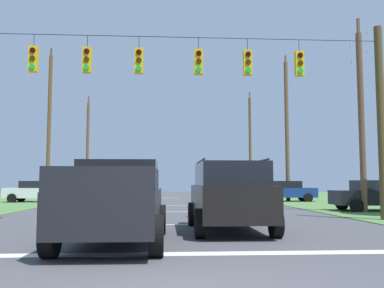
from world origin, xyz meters
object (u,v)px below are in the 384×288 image
object	(u,v)px
distant_car_crossing_white	(37,191)
distant_car_far_parked	(377,195)
overhead_signal_span	(167,104)
utility_pole_distant_left	(88,147)
suv_black	(229,195)
utility_pole_far_right	(287,127)
utility_pole_near_left	(250,145)
utility_pole_mid_right	(361,115)
utility_pole_distant_right	(49,123)
distant_car_oncoming	(286,191)
pickup_truck	(117,202)

from	to	relation	value
distant_car_crossing_white	distant_car_far_parked	world-z (taller)	same
overhead_signal_span	utility_pole_distant_left	world-z (taller)	utility_pole_distant_left
distant_car_far_parked	suv_black	bearing A→B (deg)	-136.27
suv_black	distant_car_crossing_white	bearing A→B (deg)	120.13
utility_pole_far_right	utility_pole_near_left	xyz separation A→B (m)	(-0.41, 12.35, -0.30)
suv_black	utility_pole_mid_right	xyz separation A→B (m)	(7.51, 7.33, 3.57)
utility_pole_distant_left	utility_pole_distant_right	bearing A→B (deg)	-90.98
overhead_signal_span	suv_black	distance (m)	4.88
utility_pole_far_right	utility_pole_distant_right	bearing A→B (deg)	-176.11
utility_pole_far_right	utility_pole_distant_right	xyz separation A→B (m)	(-17.61, -1.20, -0.02)
distant_car_far_parked	utility_pole_far_right	distance (m)	12.55
utility_pole_mid_right	utility_pole_far_right	bearing A→B (deg)	90.38
distant_car_far_parked	overhead_signal_span	bearing A→B (deg)	-154.15
utility_pole_mid_right	utility_pole_far_right	size ratio (longest dim) A/B	0.83
utility_pole_near_left	utility_pole_distant_right	xyz separation A→B (m)	(-17.20, -13.55, 0.28)
utility_pole_far_right	distant_car_crossing_white	bearing A→B (deg)	-177.54
suv_black	distant_car_oncoming	distance (m)	20.19
suv_black	distant_car_far_parked	xyz separation A→B (m)	(8.58, 8.21, -0.27)
distant_car_far_parked	utility_pole_far_right	size ratio (longest dim) A/B	0.38
pickup_truck	suv_black	xyz separation A→B (m)	(3.01, 2.30, 0.09)
pickup_truck	utility_pole_distant_left	world-z (taller)	utility_pole_distant_left
suv_black	distant_car_crossing_white	size ratio (longest dim) A/B	1.11
pickup_truck	distant_car_far_parked	bearing A→B (deg)	42.20
distant_car_far_parked	utility_pole_mid_right	size ratio (longest dim) A/B	0.46
utility_pole_far_right	utility_pole_distant_left	size ratio (longest dim) A/B	1.08
suv_black	distant_car_oncoming	world-z (taller)	suv_black
suv_black	utility_pole_mid_right	bearing A→B (deg)	44.30
overhead_signal_span	pickup_truck	xyz separation A→B (m)	(-1.21, -5.48, -3.34)
suv_black	utility_pole_near_left	world-z (taller)	utility_pole_near_left
distant_car_oncoming	utility_pole_distant_right	size ratio (longest dim) A/B	0.40
suv_black	distant_car_oncoming	size ratio (longest dim) A/B	1.09
distant_car_oncoming	utility_pole_distant_right	world-z (taller)	utility_pole_distant_right
distant_car_crossing_white	utility_pole_far_right	world-z (taller)	utility_pole_far_right
utility_pole_near_left	suv_black	bearing A→B (deg)	-102.35
distant_car_crossing_white	utility_pole_mid_right	bearing A→B (deg)	-32.09
overhead_signal_span	utility_pole_near_left	bearing A→B (deg)	73.01
utility_pole_distant_right	utility_pole_distant_left	xyz separation A→B (m)	(0.24, 14.04, -0.60)
pickup_truck	utility_pole_distant_left	bearing A→B (deg)	101.24
distant_car_far_parked	utility_pole_distant_right	world-z (taller)	utility_pole_distant_right
suv_black	utility_pole_distant_left	size ratio (longest dim) A/B	0.46
distant_car_crossing_white	utility_pole_near_left	size ratio (longest dim) A/B	0.39
distant_car_far_parked	utility_pole_distant_left	world-z (taller)	utility_pole_distant_left
overhead_signal_span	utility_pole_mid_right	distance (m)	10.20
distant_car_far_parked	distant_car_oncoming	bearing A→B (deg)	98.26
utility_pole_mid_right	pickup_truck	bearing A→B (deg)	-137.53
pickup_truck	utility_pole_far_right	world-z (taller)	utility_pole_far_right
pickup_truck	distant_car_far_parked	xyz separation A→B (m)	(11.59, 10.51, -0.18)
pickup_truck	distant_car_crossing_white	bearing A→B (deg)	110.59
distant_car_oncoming	distant_car_far_parked	world-z (taller)	same
utility_pole_distant_right	utility_pole_mid_right	bearing A→B (deg)	-32.32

